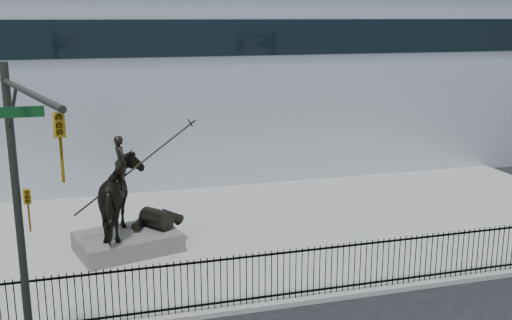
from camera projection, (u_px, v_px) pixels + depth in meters
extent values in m
cube|color=gray|center=(244.00, 232.00, 22.38)|extent=(30.00, 12.00, 0.15)
cube|color=silver|center=(184.00, 79.00, 33.50)|extent=(44.00, 14.00, 9.00)
cube|color=black|center=(296.00, 293.00, 16.96)|extent=(22.00, 0.05, 0.05)
cube|color=black|center=(297.00, 251.00, 16.66)|extent=(22.00, 0.05, 0.05)
cube|color=black|center=(296.00, 273.00, 16.82)|extent=(22.00, 0.03, 1.50)
cube|color=#54514D|center=(128.00, 242.00, 20.36)|extent=(3.74, 3.02, 0.61)
imported|color=black|center=(125.00, 196.00, 19.98)|extent=(2.81, 3.07, 2.61)
imported|color=black|center=(120.00, 162.00, 19.65)|extent=(0.57, 0.73, 1.77)
cylinder|color=black|center=(134.00, 168.00, 19.94)|extent=(4.08, 1.14, 2.66)
cylinder|color=#262923|center=(19.00, 220.00, 13.35)|extent=(0.18, 0.18, 7.00)
cylinder|color=#262923|center=(27.00, 92.00, 10.80)|extent=(1.47, 4.84, 0.12)
imported|color=#C19015|center=(61.00, 148.00, 9.13)|extent=(0.18, 0.22, 1.10)
imported|color=#C19015|center=(29.00, 211.00, 13.37)|extent=(0.16, 0.20, 1.00)
cube|color=#0C3F19|center=(20.00, 112.00, 11.72)|extent=(0.90, 0.03, 0.22)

